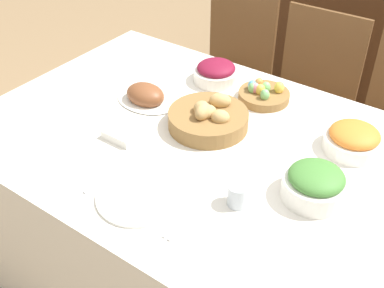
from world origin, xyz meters
The scene contains 17 objects.
ground_plane centered at (0.00, 0.00, 0.00)m, with size 12.00×12.00×0.00m, color #937551.
dining_table centered at (0.00, 0.00, 0.39)m, with size 1.80×1.16×0.78m.
chair_far_left centered at (-0.49, 0.91, 0.50)m, with size 0.44×0.44×0.94m.
chair_far_center centered at (-0.01, 0.91, 0.50)m, with size 0.43×0.43×0.94m.
sideboard centered at (-0.24, 1.73, 0.46)m, with size 1.51×0.44×0.93m.
bread_basket centered at (-0.08, 0.08, 0.82)m, with size 0.30×0.30×0.11m.
egg_basket centered at (0.00, 0.37, 0.80)m, with size 0.21×0.21×0.08m.
ham_platter centered at (-0.38, 0.08, 0.80)m, with size 0.26×0.18×0.09m.
green_salad_bowl centered at (0.41, -0.05, 0.83)m, with size 0.21×0.21×0.11m.
beet_salad_bowl centered at (-0.24, 0.39, 0.82)m, with size 0.19×0.19×0.09m.
carrot_bowl centered at (0.42, 0.26, 0.82)m, with size 0.21×0.21×0.10m.
dinner_plate centered at (-0.03, -0.37, 0.78)m, with size 0.27×0.27×0.01m.
fork centered at (-0.19, -0.37, 0.78)m, with size 0.02×0.18×0.00m.
knife centered at (0.13, -0.37, 0.78)m, with size 0.02×0.18×0.00m.
spoon centered at (0.16, -0.37, 0.78)m, with size 0.02×0.18×0.00m.
drinking_cup centered at (0.23, -0.21, 0.81)m, with size 0.07×0.07×0.07m.
butter_dish centered at (-0.29, -0.17, 0.79)m, with size 0.12×0.08×0.03m.
Camera 1 is at (0.74, -1.17, 1.82)m, focal length 45.00 mm.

